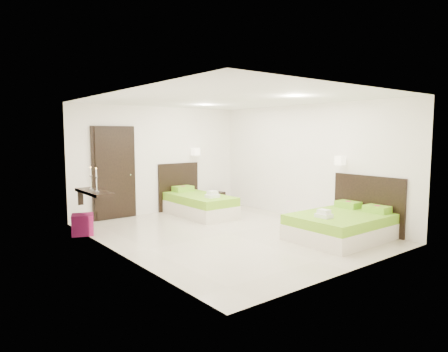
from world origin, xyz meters
TOP-DOWN VIEW (x-y plane):
  - floor at (0.00, 0.00)m, footprint 5.50×5.50m
  - bed_single at (0.52, 1.87)m, footprint 1.15×1.92m
  - bed_double at (1.43, -1.60)m, footprint 1.80×1.53m
  - nightstand at (1.65, 2.65)m, footprint 0.48×0.45m
  - ottoman at (-2.29, 1.68)m, footprint 0.51×0.51m
  - door at (-1.20, 2.70)m, footprint 1.02×0.15m
  - console_shelf at (-2.08, 1.60)m, footprint 0.35×1.20m

SIDE VIEW (x-z plane):
  - floor at x=0.00m, z-range 0.00..0.00m
  - nightstand at x=1.65m, z-range 0.00..0.36m
  - ottoman at x=-2.29m, z-range 0.00..0.40m
  - bed_double at x=1.43m, z-range -0.47..1.01m
  - bed_single at x=0.52m, z-range -0.50..1.08m
  - console_shelf at x=-2.08m, z-range 0.42..1.21m
  - door at x=-1.20m, z-range -0.02..2.12m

